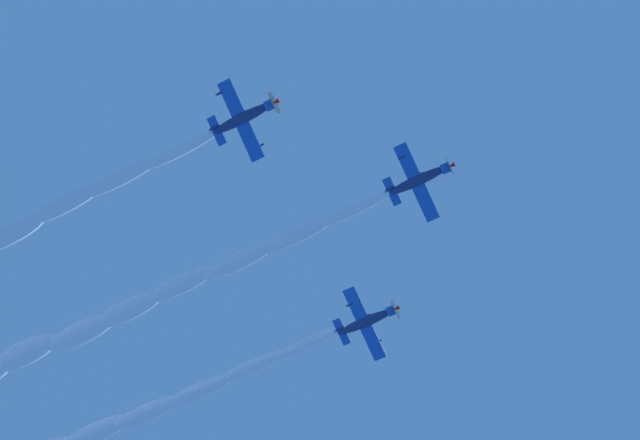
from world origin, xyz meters
TOP-DOWN VIEW (x-y plane):
  - airplane_lead at (1.08, 0.51)m, footprint 7.90×7.53m
  - airplane_left_wingman at (-11.15, -10.39)m, footprint 7.91×7.52m
  - airplane_right_wingman at (14.34, -12.64)m, footprint 7.72×7.54m
  - smoke_trail_lead at (-1.16, -39.65)m, footprint 5.29×57.45m

SIDE VIEW (x-z plane):
  - airplane_left_wingman at x=-11.15m, z-range 72.45..75.87m
  - airplane_right_wingman at x=14.34m, z-range 73.86..77.71m
  - airplane_lead at x=1.08m, z-range 74.57..78.04m
  - smoke_trail_lead at x=-1.16m, z-range 75.50..79.25m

